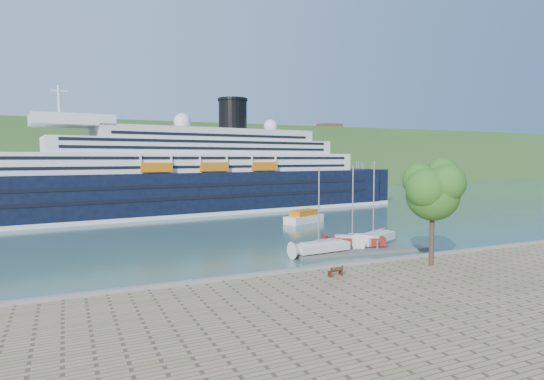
{
  "coord_description": "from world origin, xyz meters",
  "views": [
    {
      "loc": [
        -28.66,
        -36.28,
        11.29
      ],
      "look_at": [
        1.67,
        30.0,
        6.19
      ],
      "focal_mm": 30.0,
      "sensor_mm": 36.0,
      "label": 1
    }
  ],
  "objects": [
    {
      "name": "ground",
      "position": [
        0.0,
        0.0,
        0.0
      ],
      "size": [
        400.0,
        400.0,
        0.0
      ],
      "primitive_type": "plane",
      "color": "#315852",
      "rests_on": "ground"
    },
    {
      "name": "far_hillside",
      "position": [
        0.0,
        145.0,
        12.0
      ],
      "size": [
        400.0,
        50.0,
        24.0
      ],
      "primitive_type": "cube",
      "color": "#2B5622",
      "rests_on": "ground"
    },
    {
      "name": "quay_coping",
      "position": [
        0.0,
        -0.2,
        1.15
      ],
      "size": [
        220.0,
        0.5,
        0.3
      ],
      "primitive_type": "cube",
      "color": "slate",
      "rests_on": "promenade"
    },
    {
      "name": "cruise_ship",
      "position": [
        -6.62,
        55.6,
        12.11
      ],
      "size": [
        108.95,
        27.73,
        24.22
      ],
      "primitive_type": null,
      "rotation": [
        0.0,
        0.0,
        0.11
      ],
      "color": "black",
      "rests_on": "ground"
    },
    {
      "name": "park_bench",
      "position": [
        -7.38,
        -3.05,
        1.47
      ],
      "size": [
        1.53,
        0.77,
        0.94
      ],
      "primitive_type": null,
      "rotation": [
        0.0,
        0.0,
        0.12
      ],
      "color": "#401F12",
      "rests_on": "promenade"
    },
    {
      "name": "promenade_tree",
      "position": [
        3.32,
        -3.37,
        6.58
      ],
      "size": [
        6.74,
        6.74,
        11.16
      ],
      "primitive_type": null,
      "color": "#255D18",
      "rests_on": "promenade"
    },
    {
      "name": "floating_pontoon",
      "position": [
        3.44,
        7.67,
        0.19
      ],
      "size": [
        17.05,
        4.01,
        0.38
      ],
      "primitive_type": null,
      "rotation": [
        0.0,
        0.0,
        -0.12
      ],
      "color": "#69655D",
      "rests_on": "ground"
    },
    {
      "name": "sailboat_white_near",
      "position": [
        -1.64,
        8.74,
        4.84
      ],
      "size": [
        7.67,
        2.85,
        9.69
      ],
      "primitive_type": null,
      "rotation": [
        0.0,
        0.0,
        0.1
      ],
      "color": "silver",
      "rests_on": "ground"
    },
    {
      "name": "sailboat_red",
      "position": [
        4.18,
        10.18,
        4.97
      ],
      "size": [
        7.84,
        5.32,
        9.94
      ],
      "primitive_type": null,
      "rotation": [
        0.0,
        0.0,
        -0.46
      ],
      "color": "maroon",
      "rests_on": "ground"
    },
    {
      "name": "sailboat_white_far",
      "position": [
        7.56,
        10.87,
        5.23
      ],
      "size": [
        8.27,
        5.53,
        10.45
      ],
      "primitive_type": null,
      "rotation": [
        0.0,
        0.0,
        0.45
      ],
      "color": "silver",
      "rests_on": "ground"
    },
    {
      "name": "tender_launch",
      "position": [
        9.35,
        33.28,
        1.13
      ],
      "size": [
        8.61,
        5.86,
        2.26
      ],
      "primitive_type": null,
      "rotation": [
        0.0,
        0.0,
        0.42
      ],
      "color": "#CA650B",
      "rests_on": "ground"
    }
  ]
}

